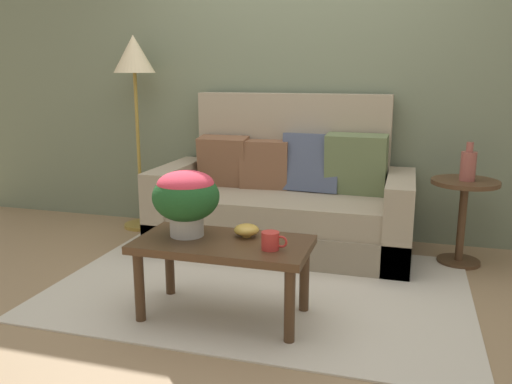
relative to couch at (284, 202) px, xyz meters
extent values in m
plane|color=#997A56|center=(0.05, -0.80, -0.35)|extent=(14.00, 14.00, 0.00)
cube|color=slate|center=(0.05, 0.45, 1.01)|extent=(6.40, 0.12, 2.73)
cube|color=beige|center=(0.05, -0.84, -0.35)|extent=(2.53, 1.74, 0.01)
cube|color=gray|center=(0.00, -0.08, -0.24)|extent=(1.91, 0.86, 0.24)
cube|color=gray|center=(0.00, -0.10, -0.02)|extent=(1.53, 0.77, 0.19)
cube|color=gray|center=(0.00, 0.27, 0.33)|extent=(1.53, 0.15, 0.95)
cube|color=gray|center=(-0.87, -0.08, -0.05)|extent=(0.19, 0.86, 0.61)
cube|color=gray|center=(0.86, -0.08, -0.05)|extent=(0.19, 0.86, 0.61)
cube|color=brown|center=(-0.52, 0.11, 0.27)|extent=(0.40, 0.22, 0.41)
cube|color=#4C5670|center=(0.18, 0.12, 0.29)|extent=(0.45, 0.21, 0.45)
cube|color=#607047|center=(0.52, 0.10, 0.30)|extent=(0.46, 0.23, 0.46)
cube|color=brown|center=(-0.19, 0.11, 0.26)|extent=(0.39, 0.20, 0.38)
cylinder|color=#442D1B|center=(-0.45, -1.47, -0.15)|extent=(0.06, 0.06, 0.40)
cylinder|color=#442D1B|center=(0.38, -1.47, -0.15)|extent=(0.06, 0.06, 0.40)
cylinder|color=#442D1B|center=(-0.45, -1.10, -0.15)|extent=(0.06, 0.06, 0.40)
cylinder|color=#442D1B|center=(0.38, -1.10, -0.15)|extent=(0.06, 0.06, 0.40)
cube|color=#4C331E|center=(-0.03, -1.29, 0.07)|extent=(0.94, 0.49, 0.04)
cylinder|color=#4C331E|center=(1.28, -0.03, -0.34)|extent=(0.29, 0.29, 0.03)
cylinder|color=#4C331E|center=(1.28, -0.03, -0.06)|extent=(0.05, 0.05, 0.55)
cylinder|color=#4C331E|center=(1.28, -0.03, 0.23)|extent=(0.45, 0.45, 0.03)
cylinder|color=olive|center=(-1.31, 0.15, -0.34)|extent=(0.31, 0.31, 0.03)
cylinder|color=olive|center=(-1.31, 0.15, 0.32)|extent=(0.03, 0.03, 1.29)
cone|color=beige|center=(-1.31, 0.15, 1.11)|extent=(0.34, 0.34, 0.30)
cylinder|color=#B7B2A8|center=(-0.26, -1.25, 0.15)|extent=(0.19, 0.19, 0.13)
ellipsoid|color=#1E5123|center=(-0.26, -1.25, 0.31)|extent=(0.37, 0.37, 0.27)
ellipsoid|color=#DB384C|center=(-0.26, -1.25, 0.38)|extent=(0.31, 0.31, 0.15)
cylinder|color=red|center=(0.25, -1.35, 0.13)|extent=(0.09, 0.09, 0.09)
torus|color=red|center=(0.30, -1.35, 0.13)|extent=(0.06, 0.01, 0.06)
cylinder|color=gold|center=(0.07, -1.18, 0.10)|extent=(0.05, 0.05, 0.02)
ellipsoid|color=gold|center=(0.07, -1.18, 0.13)|extent=(0.14, 0.14, 0.06)
cylinder|color=#934C42|center=(1.29, -0.04, 0.35)|extent=(0.10, 0.10, 0.20)
cylinder|color=#934C42|center=(1.29, -0.04, 0.48)|extent=(0.05, 0.05, 0.07)
camera|label=1|loc=(0.90, -3.83, 0.98)|focal=37.07mm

